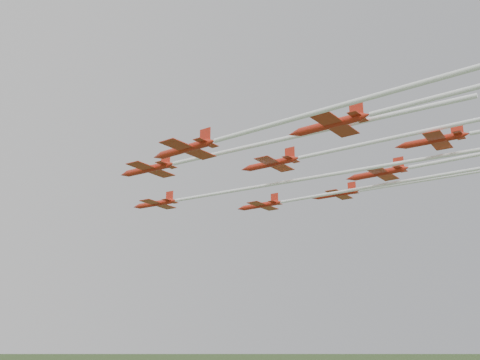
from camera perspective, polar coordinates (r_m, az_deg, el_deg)
jet_lead at (r=96.85m, az=-0.97°, el=-1.20°), size 25.45×61.82×2.55m
jet_row2_left at (r=82.84m, az=-2.72°, el=2.76°), size 21.93×55.39×2.80m
jet_row2_right at (r=101.51m, az=8.83°, el=-1.58°), size 18.94×54.29×2.50m
jet_row3_left at (r=64.73m, az=5.56°, el=6.49°), size 20.52×64.15×2.69m
jet_row3_mid at (r=84.03m, az=10.86°, el=3.31°), size 19.19×52.74×2.66m
jet_row3_right at (r=108.77m, az=16.13°, el=-0.50°), size 18.74×50.50×2.58m
jet_row4_left at (r=68.85m, az=16.00°, el=7.35°), size 15.25×43.26×2.80m
jet_row4_right at (r=91.23m, az=23.66°, el=2.43°), size 19.66×60.18×2.70m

